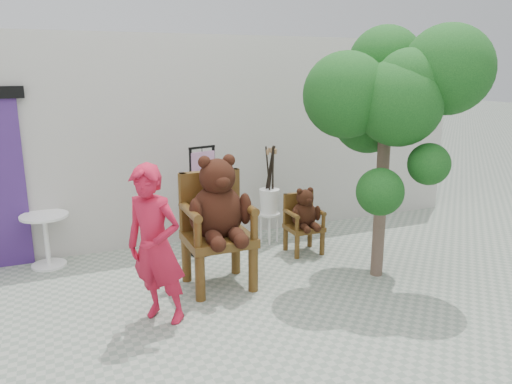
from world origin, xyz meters
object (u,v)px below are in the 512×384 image
display_stand (204,213)px  tree (392,94)px  cafe_table (46,234)px  chair_small (304,215)px  stool_bucket (269,201)px  chair_big (217,213)px  person (156,247)px

display_stand → tree: tree is taller
cafe_table → tree: 4.68m
tree → chair_small: bearing=114.3°
stool_bucket → chair_big: bearing=-136.0°
chair_big → person: (-0.86, -0.67, -0.07)m
chair_small → cafe_table: size_ratio=1.33×
chair_big → stool_bucket: 1.67m
chair_big → cafe_table: (-1.88, 1.43, -0.47)m
chair_big → tree: bearing=-15.3°
chair_small → display_stand: (-1.29, 0.53, 0.04)m
chair_big → chair_small: 1.61m
chair_big → person: bearing=-142.2°
chair_small → person: person is taller
display_stand → tree: bearing=-56.4°
person → display_stand: 2.07m
chair_small → chair_big: bearing=-158.2°
display_stand → stool_bucket: display_stand is taller
chair_big → display_stand: 1.17m
person → display_stand: bearing=105.2°
chair_big → chair_small: (1.46, 0.58, -0.36)m
cafe_table → tree: tree is taller
chair_small → tree: (0.51, -1.12, 1.70)m
person → stool_bucket: (2.05, 1.81, -0.19)m
chair_small → person: 2.65m
person → stool_bucket: size_ratio=1.15×
chair_big → chair_small: bearing=21.8°
chair_big → person: size_ratio=0.95×
chair_small → stool_bucket: (-0.27, 0.56, 0.10)m
person → tree: bearing=47.8°
stool_bucket → tree: (0.78, -1.68, 1.60)m
person → tree: 3.16m
chair_big → display_stand: (0.17, 1.12, -0.32)m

